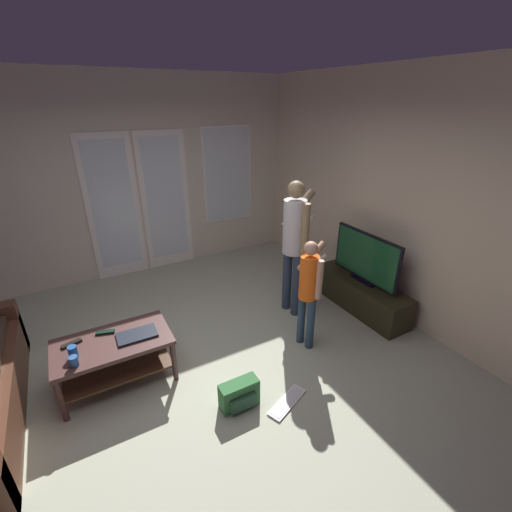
% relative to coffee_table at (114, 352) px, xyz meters
% --- Properties ---
extents(ground_plane, '(5.22, 5.54, 0.02)m').
position_rel_coffee_table_xyz_m(ground_plane, '(0.70, -0.37, -0.36)').
color(ground_plane, '#A8AC93').
extents(wall_back_with_doors, '(5.22, 0.09, 2.90)m').
position_rel_coffee_table_xyz_m(wall_back_with_doors, '(0.77, 2.37, 1.05)').
color(wall_back_with_doors, beige).
rests_on(wall_back_with_doors, ground_plane).
extents(wall_right_plain, '(0.06, 5.54, 2.87)m').
position_rel_coffee_table_xyz_m(wall_right_plain, '(3.28, -0.37, 1.09)').
color(wall_right_plain, beige).
rests_on(wall_right_plain, ground_plane).
extents(coffee_table, '(1.03, 0.58, 0.47)m').
position_rel_coffee_table_xyz_m(coffee_table, '(0.00, 0.00, 0.00)').
color(coffee_table, '#462B27').
rests_on(coffee_table, ground_plane).
extents(tv_stand, '(0.40, 1.35, 0.40)m').
position_rel_coffee_table_xyz_m(tv_stand, '(2.96, -0.20, -0.15)').
color(tv_stand, '#292715').
rests_on(tv_stand, ground_plane).
extents(flat_screen_tv, '(0.08, 1.00, 0.64)m').
position_rel_coffee_table_xyz_m(flat_screen_tv, '(2.96, -0.19, 0.38)').
color(flat_screen_tv, black).
rests_on(flat_screen_tv, tv_stand).
extents(person_adult, '(0.61, 0.50, 1.68)m').
position_rel_coffee_table_xyz_m(person_adult, '(2.15, 0.20, 0.66)').
color(person_adult, '#2E3A50').
rests_on(person_adult, ground_plane).
extents(person_child, '(0.50, 0.41, 1.23)m').
position_rel_coffee_table_xyz_m(person_child, '(1.91, -0.43, 0.40)').
color(person_child, navy).
rests_on(person_child, ground_plane).
extents(backpack, '(0.35, 0.18, 0.25)m').
position_rel_coffee_table_xyz_m(backpack, '(0.88, -0.84, -0.22)').
color(backpack, '#336A39').
rests_on(backpack, ground_plane).
extents(loose_keyboard, '(0.46, 0.29, 0.02)m').
position_rel_coffee_table_xyz_m(loose_keyboard, '(1.26, -1.03, -0.33)').
color(loose_keyboard, white).
rests_on(loose_keyboard, ground_plane).
extents(laptop_closed, '(0.36, 0.22, 0.02)m').
position_rel_coffee_table_xyz_m(laptop_closed, '(0.22, -0.04, 0.14)').
color(laptop_closed, black).
rests_on(laptop_closed, coffee_table).
extents(cup_near_edge, '(0.08, 0.08, 0.11)m').
position_rel_coffee_table_xyz_m(cup_near_edge, '(-0.32, -0.07, 0.18)').
color(cup_near_edge, '#1B4C8F').
rests_on(cup_near_edge, coffee_table).
extents(cup_by_laptop, '(0.07, 0.07, 0.09)m').
position_rel_coffee_table_xyz_m(cup_by_laptop, '(-0.32, -0.19, 0.17)').
color(cup_by_laptop, '#285291').
rests_on(cup_by_laptop, coffee_table).
extents(tv_remote_black, '(0.18, 0.09, 0.02)m').
position_rel_coffee_table_xyz_m(tv_remote_black, '(-0.04, 0.15, 0.14)').
color(tv_remote_black, black).
rests_on(tv_remote_black, coffee_table).
extents(dvd_remote_slim, '(0.18, 0.09, 0.02)m').
position_rel_coffee_table_xyz_m(dvd_remote_slim, '(-0.33, 0.12, 0.14)').
color(dvd_remote_slim, black).
rests_on(dvd_remote_slim, coffee_table).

